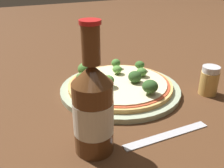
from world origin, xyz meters
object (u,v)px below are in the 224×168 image
at_px(beer_bottle, 93,108).
at_px(pepper_shaker, 209,81).
at_px(fork, 167,135).
at_px(pizza, 120,85).

relative_size(beer_bottle, pepper_shaker, 3.11).
bearing_deg(fork, pizza, 88.85).
relative_size(beer_bottle, fork, 1.23).
xyz_separation_m(pizza, beer_bottle, (0.17, -0.14, 0.06)).
xyz_separation_m(pepper_shaker, fork, (0.10, -0.19, -0.03)).
bearing_deg(pizza, beer_bottle, -38.87).
height_order(pizza, pepper_shaker, pepper_shaker).
bearing_deg(fork, pepper_shaker, 27.29).
distance_m(pizza, pepper_shaker, 0.21).
relative_size(pizza, beer_bottle, 1.15).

